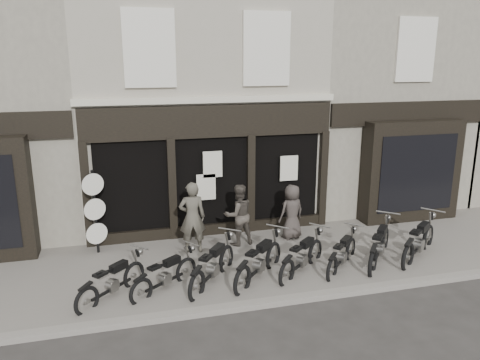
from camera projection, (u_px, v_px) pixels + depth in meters
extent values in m
plane|color=#2D2B28|center=(238.00, 281.00, 11.14)|extent=(90.00, 90.00, 0.00)
cube|color=slate|center=(229.00, 264.00, 11.96)|extent=(30.00, 4.20, 0.12)
cube|color=gray|center=(253.00, 305.00, 9.95)|extent=(30.00, 0.25, 0.13)
cube|color=#A1988A|center=(192.00, 90.00, 15.71)|extent=(7.20, 6.00, 8.20)
cube|color=black|center=(211.00, 121.00, 13.00)|extent=(7.10, 0.18, 0.90)
cube|color=black|center=(212.00, 188.00, 13.54)|extent=(6.50, 0.10, 2.95)
cube|color=black|center=(213.00, 231.00, 13.80)|extent=(7.10, 0.20, 0.44)
cube|color=beige|center=(211.00, 100.00, 12.87)|extent=(7.30, 0.22, 0.18)
cube|color=silver|center=(149.00, 48.00, 12.13)|extent=(1.35, 0.12, 2.00)
cube|color=black|center=(149.00, 48.00, 12.16)|extent=(1.05, 0.06, 1.70)
cube|color=silver|center=(266.00, 49.00, 12.93)|extent=(1.35, 0.12, 2.00)
cube|color=black|center=(266.00, 49.00, 12.96)|extent=(1.05, 0.06, 1.70)
cube|color=black|center=(87.00, 196.00, 12.60)|extent=(0.22, 0.22, 3.00)
cube|color=black|center=(172.00, 190.00, 13.17)|extent=(0.22, 0.22, 3.00)
cube|color=black|center=(251.00, 185.00, 13.74)|extent=(0.22, 0.22, 3.00)
cube|color=black|center=(323.00, 180.00, 14.32)|extent=(0.22, 0.22, 3.00)
cube|color=silver|center=(213.00, 164.00, 13.19)|extent=(0.55, 0.04, 0.75)
cube|color=silver|center=(289.00, 168.00, 13.82)|extent=(0.55, 0.04, 0.75)
cube|color=silver|center=(206.00, 187.00, 13.30)|extent=(0.55, 0.04, 0.75)
cube|color=gray|center=(362.00, 88.00, 17.29)|extent=(5.50, 6.00, 8.20)
cube|color=black|center=(411.00, 171.00, 14.77)|extent=(3.20, 0.70, 3.20)
cube|color=black|center=(417.00, 173.00, 14.44)|extent=(2.60, 0.06, 2.40)
cube|color=black|center=(410.00, 113.00, 14.60)|extent=(5.40, 0.16, 0.70)
cube|color=silver|center=(416.00, 50.00, 14.12)|extent=(1.30, 0.10, 1.90)
cube|color=black|center=(415.00, 50.00, 14.15)|extent=(1.00, 0.06, 1.60)
torus|color=black|center=(134.00, 275.00, 10.74)|extent=(0.52, 0.51, 0.65)
torus|color=black|center=(87.00, 301.00, 9.59)|extent=(0.52, 0.51, 0.65)
cube|color=black|center=(112.00, 289.00, 10.17)|extent=(0.85, 0.83, 0.06)
cube|color=gray|center=(112.00, 286.00, 10.17)|extent=(0.28, 0.28, 0.25)
cube|color=black|center=(119.00, 266.00, 10.27)|extent=(0.43, 0.42, 0.16)
cube|color=black|center=(100.00, 274.00, 9.81)|extent=(0.34, 0.34, 0.06)
cylinder|color=gray|center=(139.00, 247.00, 10.75)|extent=(0.41, 0.42, 0.03)
torus|color=black|center=(186.00, 270.00, 11.00)|extent=(0.56, 0.44, 0.63)
torus|color=black|center=(141.00, 292.00, 9.99)|extent=(0.56, 0.44, 0.63)
cube|color=black|center=(165.00, 282.00, 10.50)|extent=(0.92, 0.69, 0.06)
cube|color=gray|center=(165.00, 279.00, 10.50)|extent=(0.28, 0.27, 0.24)
cube|color=black|center=(172.00, 261.00, 10.58)|extent=(0.44, 0.38, 0.16)
cube|color=black|center=(154.00, 267.00, 10.18)|extent=(0.33, 0.32, 0.06)
cylinder|color=gray|center=(191.00, 244.00, 11.00)|extent=(0.35, 0.45, 0.03)
torus|color=black|center=(226.00, 259.00, 11.51)|extent=(0.52, 0.63, 0.72)
torus|color=black|center=(197.00, 287.00, 10.13)|extent=(0.52, 0.63, 0.72)
cube|color=black|center=(212.00, 274.00, 10.83)|extent=(0.81, 1.03, 0.06)
cube|color=gray|center=(213.00, 270.00, 10.83)|extent=(0.31, 0.32, 0.28)
cube|color=black|center=(217.00, 250.00, 10.95)|extent=(0.44, 0.50, 0.18)
cube|color=black|center=(206.00, 258.00, 10.41)|extent=(0.36, 0.38, 0.06)
cylinder|color=gray|center=(230.00, 230.00, 11.54)|extent=(0.51, 0.41, 0.04)
torus|color=black|center=(273.00, 256.00, 11.68)|extent=(0.58, 0.59, 0.73)
torus|color=black|center=(242.00, 281.00, 10.36)|extent=(0.58, 0.59, 0.73)
cube|color=black|center=(259.00, 270.00, 11.03)|extent=(0.94, 0.95, 0.06)
cube|color=gray|center=(259.00, 266.00, 11.03)|extent=(0.32, 0.32, 0.28)
cube|color=black|center=(264.00, 246.00, 11.14)|extent=(0.48, 0.48, 0.18)
cube|color=black|center=(252.00, 253.00, 10.62)|extent=(0.38, 0.38, 0.06)
cylinder|color=gray|center=(278.00, 226.00, 11.70)|extent=(0.47, 0.47, 0.04)
torus|color=black|center=(315.00, 252.00, 11.95)|extent=(0.58, 0.51, 0.69)
torus|color=black|center=(287.00, 274.00, 10.78)|extent=(0.58, 0.51, 0.69)
cube|color=black|center=(301.00, 264.00, 11.38)|extent=(0.95, 0.82, 0.06)
cube|color=gray|center=(302.00, 261.00, 11.37)|extent=(0.30, 0.30, 0.26)
cube|color=black|center=(307.00, 243.00, 11.47)|extent=(0.47, 0.43, 0.17)
cube|color=black|center=(296.00, 249.00, 11.01)|extent=(0.36, 0.35, 0.06)
cylinder|color=gray|center=(320.00, 225.00, 11.96)|extent=(0.41, 0.47, 0.04)
torus|color=black|center=(350.00, 250.00, 12.17)|extent=(0.52, 0.52, 0.65)
torus|color=black|center=(332.00, 270.00, 11.02)|extent=(0.52, 0.52, 0.65)
cube|color=black|center=(341.00, 261.00, 11.60)|extent=(0.84, 0.83, 0.06)
cube|color=gray|center=(342.00, 258.00, 11.60)|extent=(0.28, 0.28, 0.25)
cube|color=black|center=(346.00, 241.00, 11.70)|extent=(0.43, 0.42, 0.16)
cube|color=black|center=(339.00, 247.00, 11.24)|extent=(0.34, 0.34, 0.06)
cylinder|color=gray|center=(354.00, 225.00, 12.19)|extent=(0.41, 0.42, 0.03)
torus|color=black|center=(384.00, 241.00, 12.64)|extent=(0.57, 0.63, 0.75)
torus|color=black|center=(373.00, 263.00, 11.25)|extent=(0.57, 0.63, 0.75)
cube|color=black|center=(379.00, 253.00, 11.96)|extent=(0.91, 1.02, 0.07)
cube|color=gray|center=(379.00, 249.00, 11.95)|extent=(0.32, 0.33, 0.29)
cube|color=black|center=(382.00, 231.00, 12.07)|extent=(0.48, 0.50, 0.19)
cube|color=black|center=(378.00, 237.00, 11.53)|extent=(0.38, 0.39, 0.07)
cylinder|color=gray|center=(388.00, 213.00, 12.66)|extent=(0.51, 0.45, 0.04)
torus|color=black|center=(428.00, 238.00, 12.82)|extent=(0.67, 0.54, 0.76)
torus|color=black|center=(408.00, 257.00, 11.58)|extent=(0.67, 0.54, 0.76)
cube|color=black|center=(418.00, 249.00, 12.21)|extent=(1.09, 0.85, 0.07)
cube|color=gray|center=(419.00, 245.00, 12.20)|extent=(0.34, 0.32, 0.29)
cube|color=black|center=(423.00, 227.00, 12.30)|extent=(0.53, 0.46, 0.19)
cube|color=black|center=(416.00, 232.00, 11.81)|extent=(0.40, 0.38, 0.07)
cylinder|color=gray|center=(433.00, 210.00, 12.82)|extent=(0.43, 0.54, 0.04)
imported|color=#4C483E|center=(192.00, 217.00, 12.33)|extent=(0.74, 0.52, 1.93)
imported|color=#413B34|center=(238.00, 215.00, 12.85)|extent=(0.93, 0.78, 1.72)
imported|color=#3B3531|center=(292.00, 212.00, 13.32)|extent=(0.88, 0.69, 1.58)
cylinder|color=black|center=(99.00, 255.00, 12.54)|extent=(0.37, 0.37, 0.06)
cylinder|color=black|center=(95.00, 214.00, 12.24)|extent=(0.07, 0.07, 2.38)
cylinder|color=black|center=(93.00, 184.00, 12.01)|extent=(0.55, 0.26, 0.58)
cylinder|color=silver|center=(93.00, 184.00, 11.98)|extent=(0.54, 0.23, 0.58)
cylinder|color=black|center=(95.00, 209.00, 12.18)|extent=(0.55, 0.26, 0.58)
cylinder|color=silver|center=(95.00, 209.00, 12.15)|extent=(0.54, 0.23, 0.58)
cylinder|color=black|center=(97.00, 233.00, 12.35)|extent=(0.55, 0.26, 0.58)
cylinder|color=silver|center=(97.00, 234.00, 12.32)|extent=(0.54, 0.23, 0.58)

